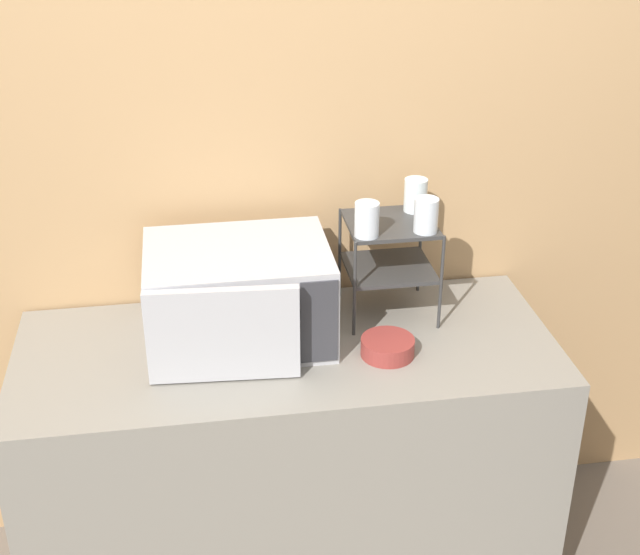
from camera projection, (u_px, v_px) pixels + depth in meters
name	position (u px, v px, depth m)	size (l,w,h in m)	color
wall_back	(270.00, 171.00, 2.80)	(8.00, 0.06, 2.60)	tan
counter	(289.00, 463.00, 2.86)	(1.62, 0.68, 0.88)	gray
microwave	(238.00, 296.00, 2.63)	(0.54, 0.46, 0.29)	#ADADB2
dish_rack	(390.00, 248.00, 2.74)	(0.28, 0.26, 0.31)	#333333
glass_front_left	(367.00, 219.00, 2.59)	(0.07, 0.07, 0.10)	silver
glass_back_right	(416.00, 195.00, 2.76)	(0.07, 0.07, 0.10)	silver
glass_front_right	(426.00, 215.00, 2.62)	(0.07, 0.07, 0.10)	silver
bowl	(388.00, 347.00, 2.60)	(0.16, 0.16, 0.05)	maroon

